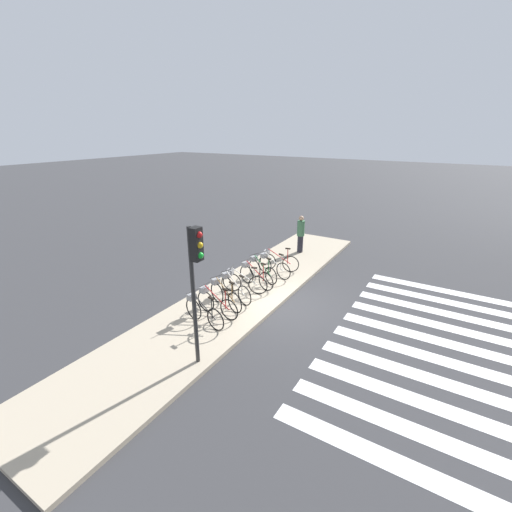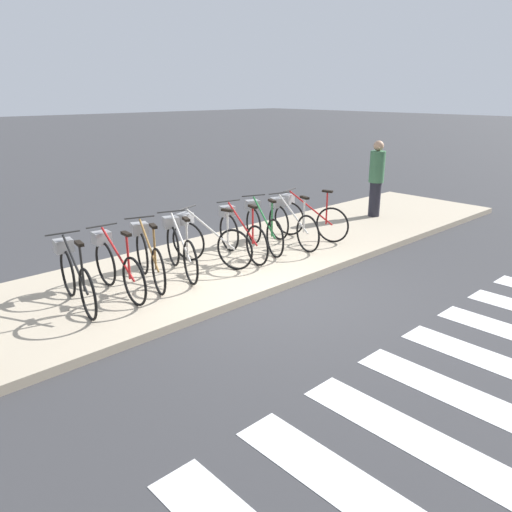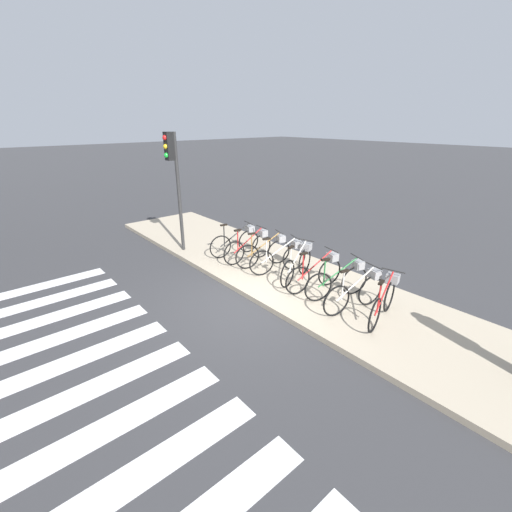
# 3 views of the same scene
# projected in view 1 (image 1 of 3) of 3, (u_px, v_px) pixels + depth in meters

# --- Properties ---
(ground_plane) EXTENTS (120.00, 120.00, 0.00)m
(ground_plane) POSITION_uv_depth(u_px,v_px,m) (281.00, 306.00, 11.35)
(ground_plane) COLOR #38383A
(sidewalk) EXTENTS (15.44, 2.94, 0.12)m
(sidewalk) POSITION_uv_depth(u_px,v_px,m) (244.00, 294.00, 12.04)
(sidewalk) COLOR #B7A88E
(sidewalk) RESTS_ON ground_plane
(road_crosswalk) EXTENTS (8.55, 8.00, 0.01)m
(road_crosswalk) POSITION_uv_depth(u_px,v_px,m) (499.00, 367.00, 8.40)
(road_crosswalk) COLOR silver
(road_crosswalk) RESTS_ON ground_plane
(parked_bicycle_0) EXTENTS (0.46, 1.61, 1.00)m
(parked_bicycle_0) POSITION_uv_depth(u_px,v_px,m) (202.00, 310.00, 9.93)
(parked_bicycle_0) COLOR black
(parked_bicycle_0) RESTS_ON sidewalk
(parked_bicycle_1) EXTENTS (0.46, 1.62, 1.00)m
(parked_bicycle_1) POSITION_uv_depth(u_px,v_px,m) (215.00, 302.00, 10.42)
(parked_bicycle_1) COLOR black
(parked_bicycle_1) RESTS_ON sidewalk
(parked_bicycle_2) EXTENTS (0.61, 1.56, 1.00)m
(parked_bicycle_2) POSITION_uv_depth(u_px,v_px,m) (224.00, 294.00, 10.92)
(parked_bicycle_2) COLOR black
(parked_bicycle_2) RESTS_ON sidewalk
(parked_bicycle_3) EXTENTS (0.64, 1.55, 1.00)m
(parked_bicycle_3) POSITION_uv_depth(u_px,v_px,m) (234.00, 287.00, 11.38)
(parked_bicycle_3) COLOR black
(parked_bicycle_3) RESTS_ON sidewalk
(parked_bicycle_4) EXTENTS (0.60, 1.57, 1.00)m
(parked_bicycle_4) POSITION_uv_depth(u_px,v_px,m) (242.00, 281.00, 11.85)
(parked_bicycle_4) COLOR black
(parked_bicycle_4) RESTS_ON sidewalk
(parked_bicycle_5) EXTENTS (0.49, 1.60, 1.00)m
(parked_bicycle_5) POSITION_uv_depth(u_px,v_px,m) (254.00, 275.00, 12.35)
(parked_bicycle_5) COLOR black
(parked_bicycle_5) RESTS_ON sidewalk
(parked_bicycle_6) EXTENTS (0.67, 1.54, 1.00)m
(parked_bicycle_6) POSITION_uv_depth(u_px,v_px,m) (261.00, 269.00, 12.87)
(parked_bicycle_6) COLOR black
(parked_bicycle_6) RESTS_ON sidewalk
(parked_bicycle_7) EXTENTS (0.51, 1.59, 1.00)m
(parked_bicycle_7) POSITION_uv_depth(u_px,v_px,m) (272.00, 265.00, 13.24)
(parked_bicycle_7) COLOR black
(parked_bicycle_7) RESTS_ON sidewalk
(parked_bicycle_8) EXTENTS (0.55, 1.58, 1.00)m
(parked_bicycle_8) POSITION_uv_depth(u_px,v_px,m) (277.00, 260.00, 13.73)
(parked_bicycle_8) COLOR black
(parked_bicycle_8) RESTS_ON sidewalk
(pedestrian) EXTENTS (0.34, 0.34, 1.72)m
(pedestrian) POSITION_uv_depth(u_px,v_px,m) (301.00, 233.00, 15.65)
(pedestrian) COLOR #23232D
(pedestrian) RESTS_ON sidewalk
(traffic_light) EXTENTS (0.24, 0.40, 3.45)m
(traffic_light) POSITION_uv_depth(u_px,v_px,m) (195.00, 269.00, 7.53)
(traffic_light) COLOR #2D2D2D
(traffic_light) RESTS_ON sidewalk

